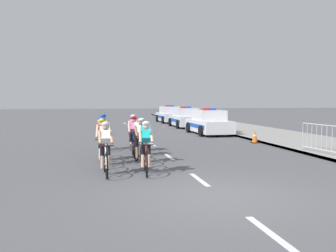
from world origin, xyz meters
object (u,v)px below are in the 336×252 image
(cyclist_seventh, at_px, (103,132))
(police_car_nearest, at_px, (209,123))
(cyclist_fourth, at_px, (140,140))
(cyclist_second, at_px, (146,146))
(cyclist_fifth, at_px, (103,138))
(crowd_barrier_middle, at_px, (321,139))
(cyclist_sixth, at_px, (133,136))
(cyclist_eighth, at_px, (133,133))
(traffic_cone_near, at_px, (255,137))
(cyclist_third, at_px, (103,141))
(police_car_second, at_px, (185,118))
(cyclist_lead, at_px, (105,147))
(police_car_third, at_px, (170,115))

(cyclist_seventh, height_order, police_car_nearest, police_car_nearest)
(cyclist_seventh, distance_m, police_car_nearest, 9.00)
(cyclist_fourth, bearing_deg, cyclist_second, -91.26)
(cyclist_fifth, height_order, crowd_barrier_middle, cyclist_fifth)
(cyclist_sixth, xyz_separation_m, cyclist_eighth, (0.13, 1.29, 0.00))
(cyclist_second, distance_m, traffic_cone_near, 9.02)
(cyclist_eighth, distance_m, police_car_nearest, 8.69)
(cyclist_third, bearing_deg, police_car_nearest, 55.93)
(police_car_second, bearing_deg, cyclist_seventh, -118.51)
(cyclist_lead, xyz_separation_m, cyclist_fourth, (1.17, 1.75, 0.00))
(cyclist_second, distance_m, police_car_nearest, 12.63)
(cyclist_fourth, bearing_deg, cyclist_eighth, 88.44)
(police_car_third, height_order, crowd_barrier_middle, police_car_third)
(police_car_nearest, distance_m, police_car_third, 11.96)
(cyclist_lead, relative_size, cyclist_third, 1.00)
(police_car_second, bearing_deg, traffic_cone_near, -85.77)
(cyclist_lead, relative_size, cyclist_seventh, 1.00)
(cyclist_sixth, xyz_separation_m, police_car_nearest, (5.47, 8.13, -0.11))
(cyclist_fourth, xyz_separation_m, police_car_third, (5.42, 21.61, -0.11))
(cyclist_fourth, bearing_deg, traffic_cone_near, 37.26)
(cyclist_seventh, xyz_separation_m, cyclist_eighth, (1.20, -0.68, 0.00))
(cyclist_fifth, bearing_deg, traffic_cone_near, 27.88)
(police_car_nearest, bearing_deg, cyclist_fourth, -119.35)
(cyclist_seventh, bearing_deg, police_car_second, 61.49)
(cyclist_fourth, height_order, police_car_third, police_car_third)
(cyclist_third, bearing_deg, cyclist_second, -53.79)
(police_car_second, relative_size, traffic_cone_near, 6.88)
(cyclist_fourth, height_order, crowd_barrier_middle, cyclist_fourth)
(cyclist_second, relative_size, cyclist_fourth, 1.00)
(cyclist_seventh, xyz_separation_m, crowd_barrier_middle, (8.00, -3.17, -0.14))
(cyclist_second, xyz_separation_m, police_car_second, (5.46, 17.28, -0.11))
(police_car_third, distance_m, crowd_barrier_middle, 21.36)
(police_car_nearest, xyz_separation_m, police_car_third, (0.00, 11.96, 0.00))
(cyclist_second, bearing_deg, police_car_second, 72.47)
(cyclist_lead, distance_m, cyclist_third, 1.60)
(cyclist_lead, relative_size, police_car_second, 0.39)
(cyclist_lead, xyz_separation_m, cyclist_eighth, (1.25, 4.55, 0.00))
(police_car_second, bearing_deg, cyclist_sixth, -111.31)
(cyclist_seventh, height_order, crowd_barrier_middle, cyclist_seventh)
(traffic_cone_near, bearing_deg, crowd_barrier_middle, -81.66)
(cyclist_third, xyz_separation_m, cyclist_fifth, (0.01, 0.97, 0.00))
(cyclist_second, bearing_deg, police_car_third, 76.84)
(cyclist_third, xyz_separation_m, cyclist_seventh, (0.08, 3.63, 0.00))
(police_car_nearest, bearing_deg, police_car_second, 90.00)
(cyclist_third, relative_size, cyclist_fourth, 1.00)
(cyclist_fifth, relative_size, cyclist_eighth, 1.00)
(cyclist_fifth, distance_m, police_car_nearest, 11.03)
(cyclist_seventh, height_order, cyclist_eighth, same)
(cyclist_sixth, height_order, police_car_second, police_car_second)
(cyclist_lead, height_order, police_car_second, police_car_second)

